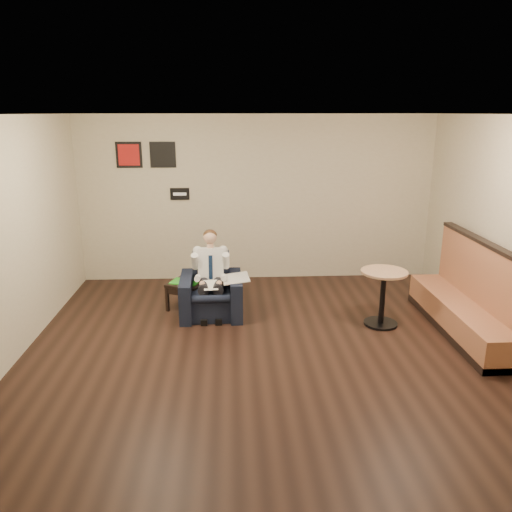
{
  "coord_description": "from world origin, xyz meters",
  "views": [
    {
      "loc": [
        -0.46,
        -5.4,
        2.83
      ],
      "look_at": [
        -0.11,
        1.2,
        0.91
      ],
      "focal_mm": 35.0,
      "sensor_mm": 36.0,
      "label": 1
    }
  ],
  "objects_px": {
    "banquette": "(464,288)",
    "smartphone": "(195,279)",
    "side_table": "(188,295)",
    "armchair": "(211,287)",
    "seated_man": "(211,279)",
    "green_folder": "(185,282)",
    "coffee_mug": "(201,278)",
    "cafe_table": "(382,298)"
  },
  "relations": [
    {
      "from": "seated_man",
      "to": "smartphone",
      "type": "xyz_separation_m",
      "value": [
        -0.26,
        0.49,
        -0.16
      ]
    },
    {
      "from": "banquette",
      "to": "green_folder",
      "type": "bearing_deg",
      "value": 164.75
    },
    {
      "from": "smartphone",
      "to": "banquette",
      "type": "bearing_deg",
      "value": 17.29
    },
    {
      "from": "green_folder",
      "to": "smartphone",
      "type": "relative_size",
      "value": 3.21
    },
    {
      "from": "seated_man",
      "to": "green_folder",
      "type": "bearing_deg",
      "value": 135.51
    },
    {
      "from": "armchair",
      "to": "seated_man",
      "type": "height_order",
      "value": "seated_man"
    },
    {
      "from": "green_folder",
      "to": "smartphone",
      "type": "height_order",
      "value": "green_folder"
    },
    {
      "from": "coffee_mug",
      "to": "smartphone",
      "type": "bearing_deg",
      "value": 138.08
    },
    {
      "from": "banquette",
      "to": "side_table",
      "type": "bearing_deg",
      "value": 164.55
    },
    {
      "from": "banquette",
      "to": "cafe_table",
      "type": "height_order",
      "value": "banquette"
    },
    {
      "from": "armchair",
      "to": "side_table",
      "type": "bearing_deg",
      "value": 142.31
    },
    {
      "from": "seated_man",
      "to": "side_table",
      "type": "xyz_separation_m",
      "value": [
        -0.36,
        0.37,
        -0.37
      ]
    },
    {
      "from": "green_folder",
      "to": "banquette",
      "type": "relative_size",
      "value": 0.17
    },
    {
      "from": "seated_man",
      "to": "side_table",
      "type": "height_order",
      "value": "seated_man"
    },
    {
      "from": "armchair",
      "to": "smartphone",
      "type": "bearing_deg",
      "value": 122.78
    },
    {
      "from": "smartphone",
      "to": "cafe_table",
      "type": "height_order",
      "value": "cafe_table"
    },
    {
      "from": "banquette",
      "to": "coffee_mug",
      "type": "bearing_deg",
      "value": 163.28
    },
    {
      "from": "seated_man",
      "to": "smartphone",
      "type": "bearing_deg",
      "value": 116.57
    },
    {
      "from": "smartphone",
      "to": "cafe_table",
      "type": "xyz_separation_m",
      "value": [
        2.6,
        -0.86,
        -0.03
      ]
    },
    {
      "from": "side_table",
      "to": "cafe_table",
      "type": "xyz_separation_m",
      "value": [
        2.7,
        -0.75,
        0.18
      ]
    },
    {
      "from": "seated_man",
      "to": "coffee_mug",
      "type": "bearing_deg",
      "value": 110.92
    },
    {
      "from": "coffee_mug",
      "to": "green_folder",
      "type": "bearing_deg",
      "value": -171.13
    },
    {
      "from": "armchair",
      "to": "smartphone",
      "type": "relative_size",
      "value": 6.83
    },
    {
      "from": "side_table",
      "to": "banquette",
      "type": "relative_size",
      "value": 0.21
    },
    {
      "from": "banquette",
      "to": "smartphone",
      "type": "bearing_deg",
      "value": 162.48
    },
    {
      "from": "banquette",
      "to": "cafe_table",
      "type": "bearing_deg",
      "value": 164.77
    },
    {
      "from": "seated_man",
      "to": "cafe_table",
      "type": "relative_size",
      "value": 1.49
    },
    {
      "from": "green_folder",
      "to": "banquette",
      "type": "distance_m",
      "value": 3.87
    },
    {
      "from": "coffee_mug",
      "to": "smartphone",
      "type": "xyz_separation_m",
      "value": [
        -0.09,
        0.08,
        -0.04
      ]
    },
    {
      "from": "side_table",
      "to": "smartphone",
      "type": "relative_size",
      "value": 3.93
    },
    {
      "from": "green_folder",
      "to": "coffee_mug",
      "type": "height_order",
      "value": "coffee_mug"
    },
    {
      "from": "smartphone",
      "to": "banquette",
      "type": "distance_m",
      "value": 3.77
    },
    {
      "from": "smartphone",
      "to": "green_folder",
      "type": "bearing_deg",
      "value": -103.96
    },
    {
      "from": "seated_man",
      "to": "cafe_table",
      "type": "xyz_separation_m",
      "value": [
        2.34,
        -0.38,
        -0.19
      ]
    },
    {
      "from": "seated_man",
      "to": "cafe_table",
      "type": "bearing_deg",
      "value": -10.36
    },
    {
      "from": "armchair",
      "to": "seated_man",
      "type": "xyz_separation_m",
      "value": [
        0.0,
        -0.11,
        0.16
      ]
    },
    {
      "from": "green_folder",
      "to": "cafe_table",
      "type": "relative_size",
      "value": 0.53
    },
    {
      "from": "cafe_table",
      "to": "armchair",
      "type": "bearing_deg",
      "value": 168.27
    },
    {
      "from": "coffee_mug",
      "to": "banquette",
      "type": "relative_size",
      "value": 0.04
    },
    {
      "from": "seated_man",
      "to": "smartphone",
      "type": "relative_size",
      "value": 9.05
    },
    {
      "from": "banquette",
      "to": "cafe_table",
      "type": "distance_m",
      "value": 1.05
    },
    {
      "from": "green_folder",
      "to": "seated_man",
      "type": "bearing_deg",
      "value": -43.27
    }
  ]
}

